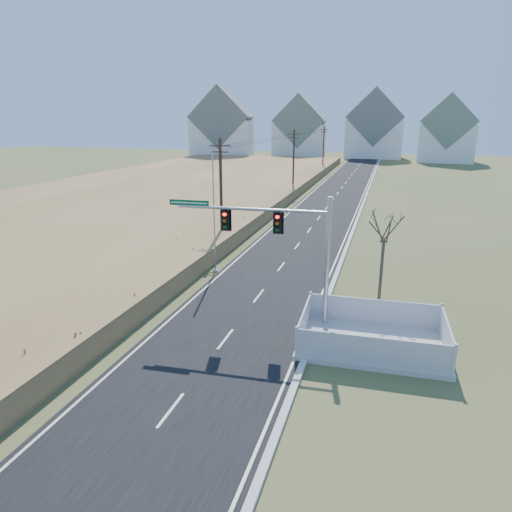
% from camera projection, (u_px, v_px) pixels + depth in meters
% --- Properties ---
extents(ground, '(260.00, 260.00, 0.00)m').
position_uv_depth(ground, '(238.00, 323.00, 24.50)').
color(ground, '#474D25').
rests_on(ground, ground).
extents(road, '(8.00, 180.00, 0.06)m').
position_uv_depth(road, '(341.00, 189.00, 70.42)').
color(road, black).
rests_on(road, ground).
extents(curb, '(0.30, 180.00, 0.18)m').
position_uv_depth(curb, '(368.00, 190.00, 69.29)').
color(curb, '#B2AFA8').
rests_on(curb, ground).
extents(reed_marsh, '(38.00, 110.00, 1.30)m').
position_uv_depth(reed_marsh, '(170.00, 188.00, 67.51)').
color(reed_marsh, '#AA814C').
rests_on(reed_marsh, ground).
extents(utility_pole_near, '(1.80, 0.26, 9.00)m').
position_uv_depth(utility_pole_near, '(221.00, 191.00, 38.67)').
color(utility_pole_near, '#422D1E').
rests_on(utility_pole_near, ground).
extents(utility_pole_mid, '(1.80, 0.26, 9.00)m').
position_uv_depth(utility_pole_mid, '(294.00, 161.00, 66.23)').
color(utility_pole_mid, '#422D1E').
rests_on(utility_pole_mid, ground).
extents(utility_pole_far, '(1.80, 0.26, 9.00)m').
position_uv_depth(utility_pole_far, '(323.00, 148.00, 93.78)').
color(utility_pole_far, '#422D1E').
rests_on(utility_pole_far, ground).
extents(condo_nw, '(17.69, 13.38, 19.05)m').
position_uv_depth(condo_nw, '(222.00, 129.00, 124.35)').
color(condo_nw, white).
rests_on(condo_nw, ground).
extents(condo_nnw, '(14.93, 11.17, 17.03)m').
position_uv_depth(condo_nnw, '(300.00, 132.00, 126.54)').
color(condo_nnw, white).
rests_on(condo_nnw, ground).
extents(condo_n, '(15.27, 10.20, 18.54)m').
position_uv_depth(condo_n, '(375.00, 130.00, 124.63)').
color(condo_n, white).
rests_on(condo_n, ground).
extents(condo_ne, '(14.12, 10.51, 16.52)m').
position_uv_depth(condo_ne, '(448.00, 134.00, 112.66)').
color(condo_ne, white).
rests_on(condo_ne, ground).
extents(traffic_signal_mast, '(8.69, 0.80, 6.92)m').
position_uv_depth(traffic_signal_mast, '(291.00, 247.00, 23.27)').
color(traffic_signal_mast, '#9EA0A5').
rests_on(traffic_signal_mast, ground).
extents(fence_enclosure, '(7.07, 4.94, 1.59)m').
position_uv_depth(fence_enclosure, '(372.00, 341.00, 21.94)').
color(fence_enclosure, '#B7B5AD').
rests_on(fence_enclosure, ground).
extents(open_sign, '(0.50, 0.15, 0.61)m').
position_uv_depth(open_sign, '(331.00, 313.00, 24.97)').
color(open_sign, white).
rests_on(open_sign, ground).
extents(flagpole, '(0.37, 0.37, 8.22)m').
position_uv_depth(flagpole, '(214.00, 227.00, 31.81)').
color(flagpole, '#B7B5AD').
rests_on(flagpole, ground).
extents(bare_tree, '(2.26, 2.26, 5.99)m').
position_uv_depth(bare_tree, '(385.00, 225.00, 25.57)').
color(bare_tree, '#4C3F33').
rests_on(bare_tree, ground).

